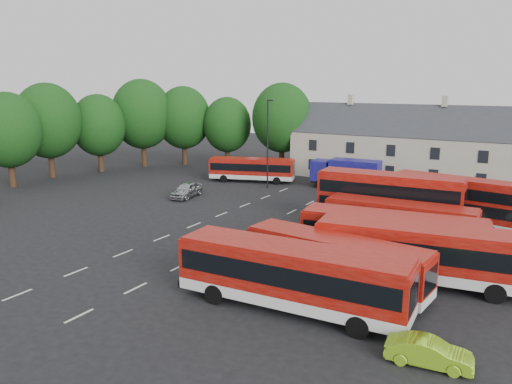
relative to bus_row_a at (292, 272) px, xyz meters
The scene contains 16 objects.
ground 16.16m from the bus_row_a, 150.32° to the left, with size 140.00×140.00×0.00m, color black.
lane_markings 15.28m from the bus_row_a, 138.98° to the left, with size 5.15×33.80×0.01m.
treeline 44.36m from the bus_row_a, 141.78° to the left, with size 29.92×32.59×12.01m.
terrace_houses 37.98m from the bus_row_a, 89.88° to the left, with size 35.70×7.13×10.06m.
bus_row_a is the anchor object (origin of this frame).
bus_row_b 3.84m from the bus_row_a, 76.65° to the left, with size 10.94×3.62×3.04m.
bus_row_c 8.54m from the bus_row_a, 54.51° to the left, with size 12.44×4.42×3.44m.
bus_row_d 9.77m from the bus_row_a, 75.09° to the left, with size 11.84×4.15×3.28m.
bus_row_e 14.02m from the bus_row_a, 82.60° to the left, with size 10.72×2.69×3.02m.
bus_dd_south 16.78m from the bus_row_a, 89.39° to the left, with size 11.22×3.21×4.55m.
bus_dd_north 21.04m from the bus_row_a, 77.77° to the left, with size 10.10×3.76×4.05m.
bus_north 34.10m from the bus_row_a, 124.41° to the left, with size 10.10×5.25×2.80m.
box_truck 31.12m from the bus_row_a, 105.40° to the left, with size 7.61×2.77×3.27m.
silver_car 27.42m from the bus_row_a, 139.57° to the left, with size 1.82×4.51×1.54m, color #ADAFB5.
lime_car 7.58m from the bus_row_a, 13.42° to the right, with size 1.23×3.52×1.16m, color #8BCE1F.
lamppost 30.77m from the bus_row_a, 121.53° to the left, with size 0.67×0.41×9.72m.
Camera 1 is at (24.50, -29.46, 11.54)m, focal length 35.00 mm.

